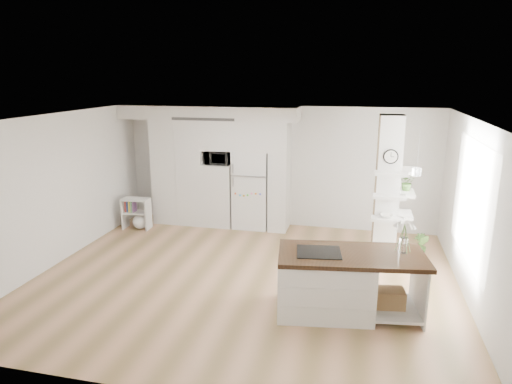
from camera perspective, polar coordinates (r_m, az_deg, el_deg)
floor at (r=7.89m, az=-1.44°, el=-10.72°), size 7.00×6.00×0.01m
room at (r=7.29m, az=-1.53°, el=2.58°), size 7.04×6.04×2.72m
cabinet_wall at (r=10.28m, az=-5.57°, el=4.04°), size 4.00×0.71×2.70m
refrigerator at (r=10.18m, az=-0.52°, el=0.36°), size 0.78×0.69×1.75m
column at (r=8.30m, az=16.66°, el=-0.14°), size 0.69×0.90×2.70m
window at (r=7.62m, az=25.35°, el=-1.07°), size 0.00×2.40×2.40m
pendant_light at (r=7.16m, az=12.08°, el=4.19°), size 0.12×0.12×0.10m
kitchen_island at (r=6.75m, az=9.67°, el=-10.98°), size 2.17×1.26×1.49m
bookshelf at (r=10.52m, az=-14.57°, el=-2.86°), size 0.61×0.37×0.70m
floor_plant_a at (r=9.11m, az=19.93°, el=-6.45°), size 0.27×0.22×0.48m
floor_plant_b at (r=9.27m, az=19.81°, el=-6.23°), size 0.31×0.31×0.43m
microwave at (r=10.17m, az=-4.73°, el=4.32°), size 0.54×0.37×0.30m
shelf_plant at (r=8.44m, az=18.39°, el=1.19°), size 0.27×0.23×0.30m
decor_bowl at (r=8.16m, az=16.02°, el=-2.88°), size 0.22×0.22×0.05m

